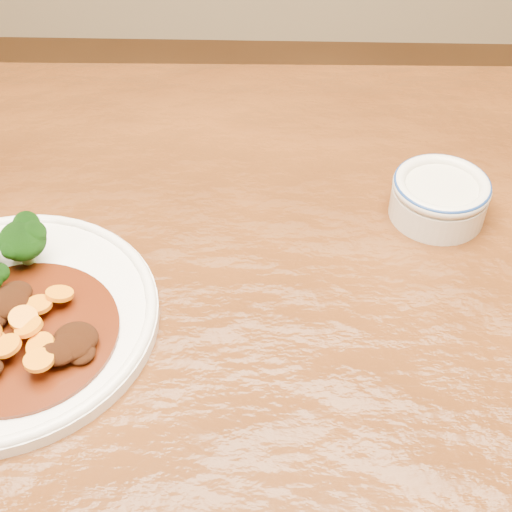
{
  "coord_description": "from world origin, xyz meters",
  "views": [
    {
      "loc": [
        0.01,
        -0.52,
        1.28
      ],
      "look_at": [
        -0.0,
        0.01,
        0.77
      ],
      "focal_mm": 50.0,
      "sensor_mm": 36.0,
      "label": 1
    }
  ],
  "objects": [
    {
      "name": "dining_table",
      "position": [
        -0.0,
        0.0,
        0.67
      ],
      "size": [
        1.51,
        0.92,
        0.75
      ],
      "rotation": [
        0.0,
        0.0,
        0.01
      ],
      "color": "#592C0F",
      "rests_on": "ground"
    },
    {
      "name": "dip_bowl",
      "position": [
        0.2,
        0.11,
        0.78
      ],
      "size": [
        0.11,
        0.11,
        0.05
      ],
      "rotation": [
        0.0,
        0.0,
        -0.1
      ],
      "color": "beige",
      "rests_on": "dining_table"
    },
    {
      "name": "mince_stew",
      "position": [
        -0.23,
        -0.1,
        0.77
      ],
      "size": [
        0.19,
        0.19,
        0.03
      ],
      "color": "#491807",
      "rests_on": "dinner_plate"
    },
    {
      "name": "dinner_plate",
      "position": [
        -0.25,
        -0.07,
        0.76
      ],
      "size": [
        0.3,
        0.3,
        0.02
      ],
      "rotation": [
        0.0,
        0.0,
        -0.1
      ],
      "color": "white",
      "rests_on": "dining_table"
    }
  ]
}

